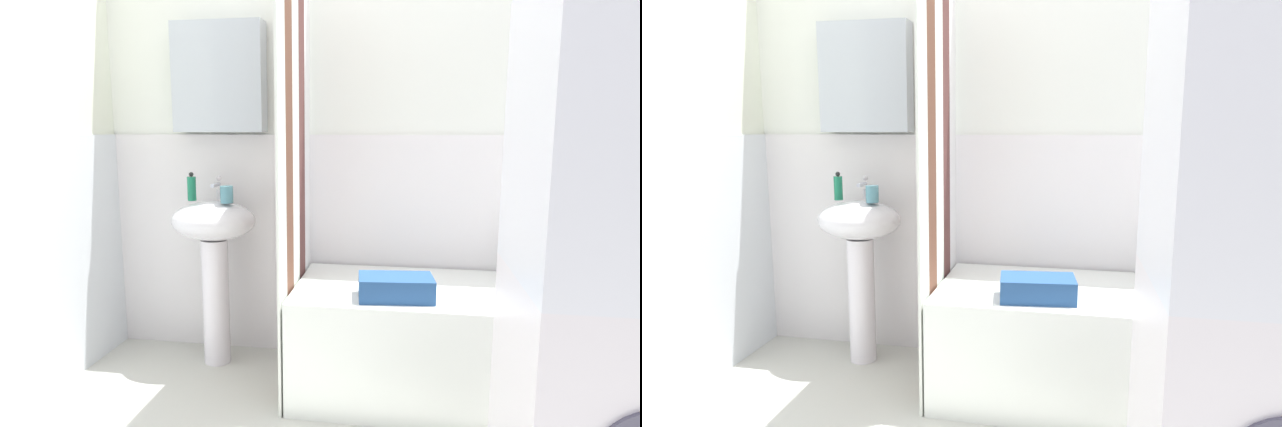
{
  "view_description": "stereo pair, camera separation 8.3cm",
  "coord_description": "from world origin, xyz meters",
  "views": [
    {
      "loc": [
        0.08,
        -1.5,
        1.24
      ],
      "look_at": [
        -0.29,
        0.7,
        0.87
      ],
      "focal_mm": 29.56,
      "sensor_mm": 36.0,
      "label": 1
    },
    {
      "loc": [
        0.16,
        -1.49,
        1.24
      ],
      "look_at": [
        -0.29,
        0.7,
        0.87
      ],
      "focal_mm": 29.56,
      "sensor_mm": 36.0,
      "label": 2
    }
  ],
  "objects": [
    {
      "name": "wall_back_tiled",
      "position": [
        -0.05,
        1.26,
        1.14
      ],
      "size": [
        3.6,
        0.18,
        2.4
      ],
      "color": "white",
      "rests_on": "ground_plane"
    },
    {
      "name": "sink",
      "position": [
        -0.9,
        1.03,
        0.63
      ],
      "size": [
        0.44,
        0.34,
        0.86
      ],
      "color": "white",
      "rests_on": "ground_plane"
    },
    {
      "name": "faucet",
      "position": [
        -0.9,
        1.11,
        0.93
      ],
      "size": [
        0.03,
        0.12,
        0.12
      ],
      "color": "silver",
      "rests_on": "sink"
    },
    {
      "name": "soap_dispenser",
      "position": [
        -1.02,
        1.05,
        0.93
      ],
      "size": [
        0.04,
        0.04,
        0.15
      ],
      "color": "#1C7551",
      "rests_on": "sink"
    },
    {
      "name": "toothbrush_cup",
      "position": [
        -0.81,
        0.99,
        0.91
      ],
      "size": [
        0.06,
        0.06,
        0.09
      ],
      "primitive_type": "cylinder",
      "color": "teal",
      "rests_on": "sink"
    },
    {
      "name": "bathtub",
      "position": [
        0.29,
        0.88,
        0.26
      ],
      "size": [
        1.42,
        0.69,
        0.51
      ],
      "primitive_type": "cube",
      "color": "white",
      "rests_on": "ground_plane"
    },
    {
      "name": "shower_curtain",
      "position": [
        -0.43,
        0.88,
        1.0
      ],
      "size": [
        0.01,
        0.69,
        2.0
      ],
      "color": "white",
      "rests_on": "ground_plane"
    },
    {
      "name": "lotion_bottle",
      "position": [
        0.91,
        1.12,
        0.58
      ],
      "size": [
        0.06,
        0.06,
        0.15
      ],
      "color": "#252A33",
      "rests_on": "bathtub"
    },
    {
      "name": "conditioner_bottle",
      "position": [
        0.8,
        1.13,
        0.62
      ],
      "size": [
        0.06,
        0.06,
        0.22
      ],
      "color": "#CE4665",
      "rests_on": "bathtub"
    },
    {
      "name": "shampoo_bottle",
      "position": [
        0.69,
        1.12,
        0.59
      ],
      "size": [
        0.05,
        0.05,
        0.16
      ],
      "color": "#1C805E",
      "rests_on": "bathtub"
    },
    {
      "name": "body_wash_bottle",
      "position": [
        0.61,
        1.12,
        0.59
      ],
      "size": [
        0.05,
        0.05,
        0.16
      ],
      "color": "white",
      "rests_on": "bathtub"
    },
    {
      "name": "towel_folded",
      "position": [
        0.04,
        0.69,
        0.56
      ],
      "size": [
        0.33,
        0.22,
        0.1
      ],
      "primitive_type": "cube",
      "rotation": [
        0.0,
        0.0,
        0.11
      ],
      "color": "#274D82",
      "rests_on": "bathtub"
    },
    {
      "name": "washer_dryer_stack",
      "position": [
        0.68,
        0.03,
        0.81
      ],
      "size": [
        0.57,
        0.63,
        1.63
      ],
      "color": "white",
      "rests_on": "ground_plane"
    }
  ]
}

